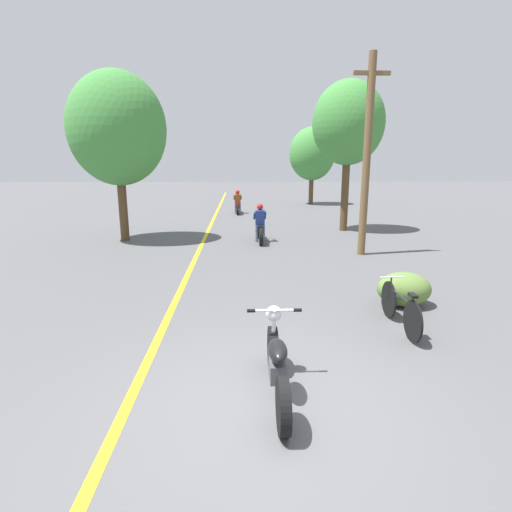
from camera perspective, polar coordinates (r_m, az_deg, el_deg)
The scene contains 11 objects.
ground_plane at distance 5.26m, azimuth 1.41°, elevation -20.19°, with size 120.00×120.00×0.00m, color #515154.
lane_stripe_center at distance 16.83m, azimuth -7.07°, elevation 3.16°, with size 0.14×48.00×0.01m, color yellow.
utility_pole at distance 13.09m, azimuth 15.56°, elevation 13.70°, with size 1.10×0.24×6.07m.
roadside_tree_right_near at distance 17.87m, azimuth 13.06°, elevation 17.93°, with size 3.00×2.70×6.25m.
roadside_tree_right_far at distance 29.18m, azimuth 8.02°, elevation 14.23°, with size 3.20×2.88×5.37m.
roadside_tree_left at distance 15.93m, azimuth -19.22°, elevation 16.73°, with size 3.52×3.17×6.13m.
roadside_bush at distance 8.82m, azimuth 20.38°, elevation -4.44°, with size 1.10×0.88×0.70m.
motorcycle_foreground at distance 5.21m, azimuth 3.03°, elevation -15.06°, with size 0.74×2.02×0.99m.
motorcycle_rider_lead at distance 14.97m, azimuth 0.57°, elevation 4.10°, with size 0.50×2.06×1.43m.
motorcycle_rider_far at distance 23.57m, azimuth -2.64°, elevation 7.36°, with size 0.50×2.02×1.37m.
bicycle_parked at distance 7.57m, azimuth 19.89°, elevation -7.04°, with size 0.44×1.79×0.82m.
Camera 1 is at (-0.30, -4.38, 2.89)m, focal length 28.00 mm.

